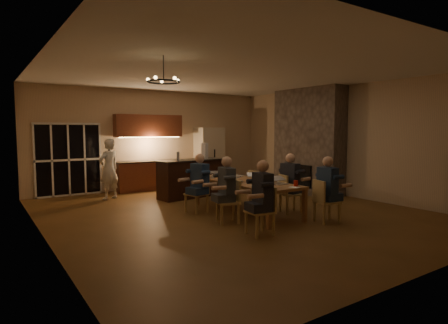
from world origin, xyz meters
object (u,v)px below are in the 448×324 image
laptop_a (266,182)px  mug_mid (235,176)px  bar_bottle (178,156)px  redcup_near (296,183)px  laptop_b (281,179)px  person_left_mid (227,190)px  laptop_f (231,171)px  laptop_d (255,175)px  laptop_c (236,177)px  redcup_mid (220,178)px  bar_island (191,178)px  plate_left (257,186)px  laptop_e (213,172)px  dining_table (245,197)px  chair_left_mid (228,202)px  mug_back (213,176)px  person_right_near (327,189)px  person_left_near (262,198)px  person_left_far (200,183)px  mug_front (255,181)px  refrigerator (209,156)px  chandelier (164,82)px  chair_left_near (260,211)px  chair_left_far (197,193)px  plate_far (239,176)px  bar_blender (205,151)px  person_right_mid (290,183)px  can_silver (268,182)px  chair_right_far (260,187)px  standing_person (109,169)px  chair_right_mid (291,194)px  plate_near (274,182)px  can_cola (208,173)px

laptop_a → mug_mid: bearing=-96.9°
bar_bottle → redcup_near: bearing=-76.0°
laptop_b → person_left_mid: bearing=165.2°
laptop_a → laptop_f: bearing=-99.0°
laptop_d → laptop_c: bearing=-156.1°
redcup_mid → bar_island: bearing=79.3°
plate_left → laptop_e: bearing=85.8°
laptop_a → dining_table: bearing=-98.0°
chair_left_mid → redcup_near: 1.48m
mug_back → person_right_near: bearing=-61.7°
person_left_near → person_left_far: (-0.04, 2.22, 0.00)m
mug_front → refrigerator: bearing=70.0°
person_left_far → chandelier: (-1.54, -1.44, 2.06)m
redcup_mid → chair_left_near: bearing=-102.2°
bar_island → plate_left: bar_island is taller
dining_table → redcup_mid: (-0.46, 0.39, 0.44)m
mug_mid → laptop_f: bearing=67.2°
mug_back → bar_bottle: (-0.11, 1.63, 0.40)m
chair_left_mid → laptop_c: size_ratio=2.78×
chair_left_mid → laptop_d: (1.10, 0.49, 0.42)m
chair_left_near → chair_left_far: size_ratio=1.00×
plate_far → bar_blender: (0.05, 1.76, 0.55)m
person_right_near → bar_bottle: 4.31m
refrigerator → bar_blender: size_ratio=4.33×
person_right_mid → can_silver: bearing=96.9°
person_right_near → person_left_mid: bearing=62.0°
plate_left → bar_bottle: size_ratio=0.99×
bar_island → chair_right_far: size_ratio=2.32×
standing_person → redcup_near: bearing=94.9°
person_right_near → redcup_mid: (-1.35, 2.02, 0.12)m
mug_mid → chandelier: bearing=-150.7°
person_left_far → mug_mid: bearing=77.4°
person_left_far → standing_person: 3.14m
laptop_b → laptop_c: size_ratio=1.00×
person_left_far → laptop_e: (0.69, 0.52, 0.17)m
chair_right_mid → laptop_d: (-0.68, 0.51, 0.42)m
standing_person → plate_near: standing_person is taller
chair_right_mid → redcup_near: bearing=159.6°
mug_mid → bar_island: bearing=95.0°
laptop_e → can_cola: 0.32m
bar_island → chair_right_far: 2.16m
laptop_c → redcup_near: (0.67, -1.21, -0.05)m
chair_left_mid → mug_mid: (0.98, 1.11, 0.36)m
laptop_f → mug_mid: size_ratio=3.20×
laptop_e → standing_person: bearing=-32.7°
person_left_near → bar_blender: bar_blender is taller
chair_left_far → laptop_a: size_ratio=2.78×
chair_right_mid → person_left_near: (-1.75, -1.08, 0.24)m
redcup_near → person_left_far: bearing=125.2°
bar_island → laptop_f: (0.36, -1.49, 0.32)m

